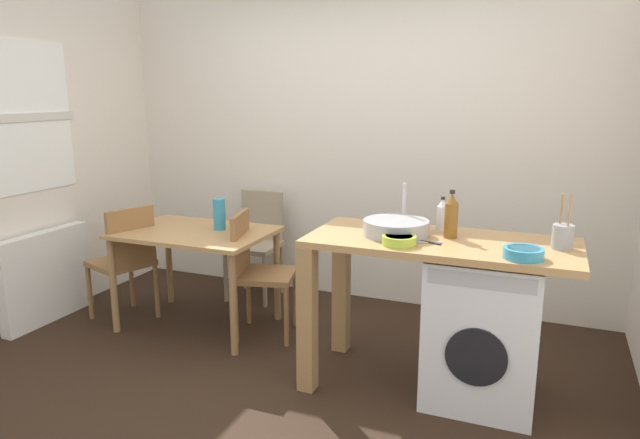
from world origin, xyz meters
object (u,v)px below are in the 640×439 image
chair_opposite (256,267)px  mixing_bowl (399,240)px  colander (523,252)px  bottle_tall_green (442,216)px  dining_table (196,243)px  vase (219,214)px  utensil_crock (563,236)px  washing_machine (483,328)px  bottle_squat_brown (451,216)px  chair_person_seat (126,257)px  chair_spare_by_wall (258,238)px

chair_opposite → mixing_bowl: bearing=52.0°
colander → bottle_tall_green: bearing=139.0°
chair_opposite → bottle_tall_green: (1.33, -0.11, 0.51)m
dining_table → chair_opposite: 0.50m
bottle_tall_green → mixing_bowl: bearing=-111.6°
chair_opposite → vase: bearing=-116.4°
chair_opposite → utensil_crock: bearing=68.1°
bottle_tall_green → mixing_bowl: bottle_tall_green is taller
washing_machine → bottle_squat_brown: bottle_squat_brown is taller
chair_person_seat → mixing_bowl: mixing_bowl is taller
chair_person_seat → chair_spare_by_wall: size_ratio=1.00×
chair_opposite → washing_machine: chair_opposite is taller
chair_opposite → chair_spare_by_wall: 0.84m
chair_spare_by_wall → dining_table: bearing=80.5°
bottle_tall_green → bottle_squat_brown: bottle_squat_brown is taller
chair_spare_by_wall → bottle_squat_brown: (1.78, -0.98, 0.54)m
utensil_crock → bottle_tall_green: bearing=167.2°
chair_opposite → utensil_crock: 2.06m
mixing_bowl → bottle_squat_brown: bearing=48.9°
chair_opposite → bottle_squat_brown: bearing=65.6°
utensil_crock → colander: utensil_crock is taller
dining_table → bottle_tall_green: (1.80, -0.08, 0.37)m
chair_person_seat → chair_spare_by_wall: 1.11m
dining_table → chair_person_seat: 0.58m
mixing_bowl → vase: mixing_bowl is taller
utensil_crock → bottle_squat_brown: bearing=178.5°
chair_spare_by_wall → colander: size_ratio=4.50×
chair_person_seat → colander: size_ratio=4.50×
chair_person_seat → bottle_squat_brown: 2.49m
utensil_crock → chair_opposite: bearing=172.6°
colander → mixing_bowl: bearing=178.2°
bottle_tall_green → colander: 0.64m
chair_person_seat → utensil_crock: (3.02, -0.10, 0.48)m
vase → chair_opposite: bearing=-11.8°
chair_spare_by_wall → chair_person_seat: bearing=52.0°
vase → chair_person_seat: bearing=-162.2°
mixing_bowl → chair_opposite: bearing=156.5°
washing_machine → mixing_bowl: mixing_bowl is taller
mixing_bowl → utensil_crock: utensil_crock is taller
bottle_squat_brown → utensil_crock: bearing=-1.5°
utensil_crock → dining_table: bearing=174.8°
chair_opposite → washing_machine: (1.62, -0.31, -0.08)m
bottle_squat_brown → chair_person_seat: bearing=178.0°
bottle_tall_green → chair_spare_by_wall: bearing=153.5°
chair_opposite → chair_spare_by_wall: same height
chair_person_seat → bottle_squat_brown: (2.43, -0.09, 0.54)m
dining_table → vase: 0.28m
dining_table → utensil_crock: 2.50m
washing_machine → vase: vase is taller
dining_table → chair_spare_by_wall: (0.10, 0.77, -0.14)m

